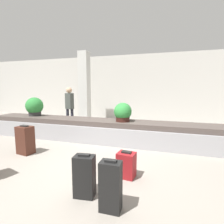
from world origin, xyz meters
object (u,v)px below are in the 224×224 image
object	(u,v)px
traveler_0	(70,104)
potted_plant_0	(35,107)
pillar	(85,88)
suitcase_0	(126,165)
suitcase_1	(84,176)
potted_plant_1	(123,113)
suitcase_3	(25,140)
suitcase_4	(111,186)

from	to	relation	value
traveler_0	potted_plant_0	bearing A→B (deg)	-103.34
pillar	traveler_0	bearing A→B (deg)	-92.20
traveler_0	suitcase_0	bearing A→B (deg)	-27.20
suitcase_1	potted_plant_1	distance (m)	2.68
suitcase_3	suitcase_4	xyz separation A→B (m)	(2.58, -1.30, -0.01)
suitcase_0	traveler_0	xyz separation A→B (m)	(-2.98, 3.12, 0.73)
suitcase_4	potted_plant_0	distance (m)	4.74
potted_plant_0	potted_plant_1	distance (m)	3.16
suitcase_0	suitcase_3	size ratio (longest dim) A/B	0.68
potted_plant_1	traveler_0	xyz separation A→B (m)	(-2.45, 1.24, 0.07)
suitcase_1	potted_plant_1	bearing A→B (deg)	84.66
suitcase_0	suitcase_3	bearing A→B (deg)	178.64
suitcase_0	potted_plant_1	bearing A→B (deg)	112.82
potted_plant_1	suitcase_1	bearing A→B (deg)	-88.53
pillar	suitcase_3	distance (m)	4.20
suitcase_0	suitcase_1	xyz separation A→B (m)	(-0.46, -0.74, 0.09)
suitcase_1	suitcase_4	bearing A→B (deg)	-27.85
pillar	suitcase_0	distance (m)	5.44
suitcase_4	traveler_0	bearing A→B (deg)	125.31
suitcase_1	potted_plant_0	world-z (taller)	potted_plant_0
pillar	traveler_0	size ratio (longest dim) A/B	1.98
suitcase_4	potted_plant_1	bearing A→B (deg)	99.53
pillar	suitcase_4	bearing A→B (deg)	-61.05
suitcase_1	potted_plant_1	size ratio (longest dim) A/B	1.21
suitcase_0	suitcase_3	distance (m)	2.61
pillar	suitcase_3	bearing A→B (deg)	-85.05
potted_plant_0	suitcase_1	bearing A→B (deg)	-40.48
suitcase_0	suitcase_4	world-z (taller)	suitcase_4
pillar	suitcase_1	xyz separation A→B (m)	(2.47, -5.11, -1.29)
suitcase_3	suitcase_0	bearing A→B (deg)	0.58
suitcase_1	traveler_0	size ratio (longest dim) A/B	0.40
pillar	suitcase_1	world-z (taller)	pillar
pillar	suitcase_0	size ratio (longest dim) A/B	6.74
suitcase_3	traveler_0	distance (m)	2.83
pillar	potted_plant_1	xyz separation A→B (m)	(2.40, -2.50, -0.71)
suitcase_1	suitcase_3	world-z (taller)	suitcase_3
suitcase_0	potted_plant_1	world-z (taller)	potted_plant_1
suitcase_4	traveler_0	distance (m)	5.05
suitcase_1	potted_plant_0	size ratio (longest dim) A/B	1.03
suitcase_1	suitcase_4	distance (m)	0.49
suitcase_4	traveler_0	xyz separation A→B (m)	(-2.97, 4.03, 0.63)
suitcase_4	suitcase_3	bearing A→B (deg)	152.21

